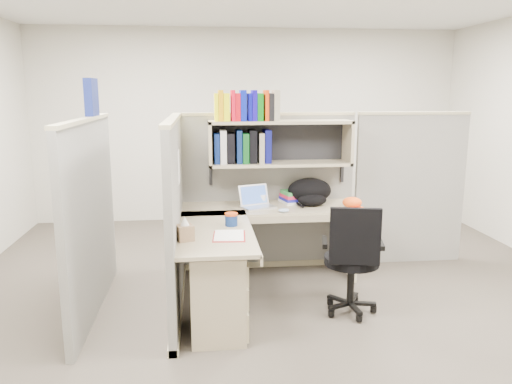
{
  "coord_description": "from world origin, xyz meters",
  "views": [
    {
      "loc": [
        -0.67,
        -4.14,
        1.85
      ],
      "look_at": [
        -0.19,
        0.25,
        0.95
      ],
      "focal_mm": 35.0,
      "sensor_mm": 36.0,
      "label": 1
    }
  ],
  "objects": [
    {
      "name": "orange_cap",
      "position": [
        0.77,
        0.45,
        0.78
      ],
      "size": [
        0.25,
        0.27,
        0.1
      ],
      "primitive_type": null,
      "rotation": [
        0.0,
        0.0,
        0.35
      ],
      "color": "#E54F13",
      "rests_on": "desk"
    },
    {
      "name": "desk",
      "position": [
        -0.41,
        -0.29,
        0.44
      ],
      "size": [
        1.74,
        1.75,
        0.73
      ],
      "color": "gray",
      "rests_on": "ground"
    },
    {
      "name": "paper_cup",
      "position": [
        -0.07,
        0.67,
        0.78
      ],
      "size": [
        0.08,
        0.08,
        0.1
      ],
      "primitive_type": "cylinder",
      "rotation": [
        0.0,
        0.0,
        0.23
      ],
      "color": "white",
      "rests_on": "desk"
    },
    {
      "name": "snack_canister",
      "position": [
        -0.43,
        -0.08,
        0.79
      ],
      "size": [
        0.11,
        0.11,
        0.11
      ],
      "color": "navy",
      "rests_on": "desk"
    },
    {
      "name": "tissue_box",
      "position": [
        -0.81,
        -0.46,
        0.82
      ],
      "size": [
        0.15,
        0.15,
        0.19
      ],
      "primitive_type": null,
      "rotation": [
        0.0,
        0.0,
        0.32
      ],
      "color": "#9D7B59",
      "rests_on": "desk"
    },
    {
      "name": "mouse",
      "position": [
        0.08,
        0.33,
        0.75
      ],
      "size": [
        0.11,
        0.09,
        0.04
      ],
      "primitive_type": "ellipsoid",
      "rotation": [
        0.0,
        0.0,
        0.27
      ],
      "color": "#95B1D3",
      "rests_on": "desk"
    },
    {
      "name": "laptop",
      "position": [
        -0.13,
        0.54,
        0.84
      ],
      "size": [
        0.39,
        0.39,
        0.22
      ],
      "primitive_type": null,
      "rotation": [
        0.0,
        0.0,
        0.35
      ],
      "color": "silver",
      "rests_on": "desk"
    },
    {
      "name": "room_shell",
      "position": [
        0.0,
        0.0,
        1.62
      ],
      "size": [
        6.0,
        6.0,
        6.0
      ],
      "color": "#B6B3A5",
      "rests_on": "ground"
    },
    {
      "name": "backpack",
      "position": [
        0.4,
        0.63,
        0.86
      ],
      "size": [
        0.49,
        0.4,
        0.26
      ],
      "primitive_type": null,
      "rotation": [
        0.0,
        0.0,
        -0.16
      ],
      "color": "black",
      "rests_on": "desk"
    },
    {
      "name": "ground",
      "position": [
        0.0,
        0.0,
        0.0
      ],
      "size": [
        6.0,
        6.0,
        0.0
      ],
      "primitive_type": "plane",
      "color": "#322E27",
      "rests_on": "ground"
    },
    {
      "name": "book_stack",
      "position": [
        0.22,
        0.73,
        0.79
      ],
      "size": [
        0.23,
        0.28,
        0.12
      ],
      "primitive_type": null,
      "rotation": [
        0.0,
        0.0,
        0.24
      ],
      "color": "slate",
      "rests_on": "desk"
    },
    {
      "name": "loose_paper",
      "position": [
        -0.47,
        -0.37,
        0.73
      ],
      "size": [
        0.25,
        0.32,
        0.0
      ],
      "primitive_type": null,
      "rotation": [
        0.0,
        0.0,
        -0.07
      ],
      "color": "silver",
      "rests_on": "desk"
    },
    {
      "name": "cubicle",
      "position": [
        -0.37,
        0.45,
        0.91
      ],
      "size": [
        3.79,
        1.84,
        1.95
      ],
      "color": "slate",
      "rests_on": "ground"
    },
    {
      "name": "task_chair",
      "position": [
        0.54,
        -0.35,
        0.34
      ],
      "size": [
        0.54,
        0.5,
        0.96
      ],
      "color": "black",
      "rests_on": "ground"
    }
  ]
}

